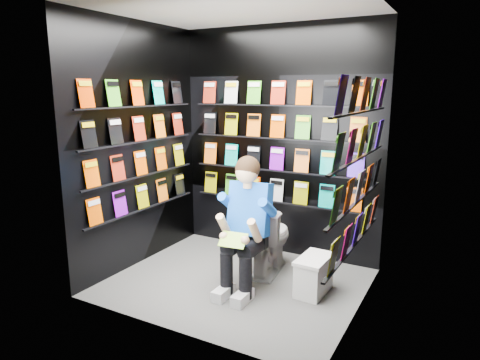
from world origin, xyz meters
The scene contains 14 objects.
floor centered at (0.00, 0.00, 0.00)m, with size 2.40×2.40×0.00m, color #585855.
ceiling centered at (0.00, 0.00, 2.60)m, with size 2.40×2.40×0.00m, color white.
wall_back centered at (0.00, 1.00, 1.30)m, with size 2.40×0.04×2.60m, color black.
wall_front centered at (0.00, -1.00, 1.30)m, with size 2.40×0.04×2.60m, color black.
wall_left centered at (-1.20, 0.00, 1.30)m, with size 0.04×2.00×2.60m, color black.
wall_right centered at (1.20, 0.00, 1.30)m, with size 0.04×2.00×2.60m, color black.
comics_back centered at (0.00, 0.97, 1.31)m, with size 2.10×0.06×1.37m, color #F75901, non-canonical shape.
comics_left centered at (-1.17, 0.00, 1.31)m, with size 0.06×1.70×1.37m, color #F75901, non-canonical shape.
comics_right centered at (1.17, 0.00, 1.31)m, with size 0.06×1.70×1.37m, color #F75901, non-canonical shape.
toilet centered at (0.15, 0.41, 0.37)m, with size 0.42×0.75×0.73m, color white.
longbox centered at (0.75, 0.17, 0.16)m, with size 0.24×0.43×0.32m, color white.
longbox_lid centered at (0.75, 0.17, 0.34)m, with size 0.26×0.45×0.03m, color white.
reader centered at (0.15, 0.03, 0.77)m, with size 0.52×0.76×1.40m, color blue, non-canonical shape.
held_comic centered at (0.15, -0.32, 0.58)m, with size 0.25×0.01×0.17m, color green.
Camera 1 is at (1.94, -3.47, 1.90)m, focal length 32.00 mm.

